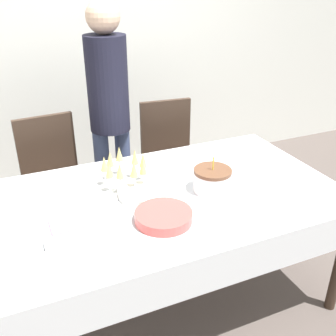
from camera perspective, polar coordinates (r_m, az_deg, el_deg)
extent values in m
plane|color=#564C47|center=(2.56, -1.09, -18.38)|extent=(12.00, 12.00, 0.00)
cube|color=silver|center=(3.58, -13.09, 18.54)|extent=(8.00, 0.05, 2.70)
cube|color=white|center=(2.11, -1.26, -4.40)|extent=(1.94, 1.06, 0.03)
cube|color=white|center=(2.16, -1.24, -6.44)|extent=(1.97, 1.09, 0.21)
cylinder|color=#38281E|center=(3.04, 11.33, -2.58)|extent=(0.06, 0.06, 0.71)
cube|color=#38281E|center=(2.83, -15.54, -3.86)|extent=(0.46, 0.46, 0.04)
cube|color=#38281E|center=(2.89, -17.14, 2.51)|extent=(0.40, 0.07, 0.50)
cylinder|color=#38281E|center=(2.84, -10.54, -8.51)|extent=(0.04, 0.04, 0.40)
cylinder|color=#38281E|center=(2.78, -17.66, -10.30)|extent=(0.04, 0.04, 0.40)
cylinder|color=#38281E|center=(3.13, -12.71, -5.10)|extent=(0.04, 0.04, 0.40)
cylinder|color=#38281E|center=(3.08, -19.14, -6.64)|extent=(0.04, 0.04, 0.40)
cube|color=#38281E|center=(3.04, 0.77, -0.65)|extent=(0.46, 0.46, 0.04)
cube|color=#38281E|center=(3.09, -0.36, 5.35)|extent=(0.40, 0.07, 0.50)
cylinder|color=#38281E|center=(3.06, 5.05, -5.31)|extent=(0.04, 0.04, 0.40)
cylinder|color=#38281E|center=(2.95, -1.44, -6.48)|extent=(0.04, 0.04, 0.40)
cylinder|color=#38281E|center=(3.35, 2.66, -2.23)|extent=(0.04, 0.04, 0.40)
cylinder|color=#38281E|center=(3.25, -3.30, -3.18)|extent=(0.04, 0.04, 0.40)
cylinder|color=white|center=(2.15, 6.43, -1.92)|extent=(0.20, 0.20, 0.11)
cylinder|color=brown|center=(2.12, 6.51, -0.43)|extent=(0.21, 0.21, 0.02)
cylinder|color=yellow|center=(2.10, 6.57, 0.52)|extent=(0.01, 0.01, 0.06)
sphere|color=#F9CC4C|center=(2.09, 6.62, 1.45)|extent=(0.01, 0.01, 0.01)
cylinder|color=silver|center=(2.22, -6.22, -2.37)|extent=(0.35, 0.35, 0.01)
cylinder|color=silver|center=(2.25, -3.54, -1.77)|extent=(0.05, 0.05, 0.00)
cylinder|color=silver|center=(2.23, -3.57, -0.76)|extent=(0.01, 0.01, 0.08)
cone|color=#E0CC72|center=(2.19, -3.63, 1.22)|extent=(0.04, 0.04, 0.08)
cylinder|color=silver|center=(2.29, -4.71, -1.30)|extent=(0.05, 0.05, 0.00)
cylinder|color=silver|center=(2.27, -4.75, -0.30)|extent=(0.01, 0.01, 0.08)
cone|color=#E0CC72|center=(2.23, -4.83, 1.65)|extent=(0.04, 0.04, 0.08)
cylinder|color=silver|center=(2.33, -6.92, -0.81)|extent=(0.05, 0.05, 0.00)
cylinder|color=silver|center=(2.31, -6.98, 0.17)|extent=(0.01, 0.01, 0.08)
cone|color=#E0CC72|center=(2.28, -7.09, 2.09)|extent=(0.04, 0.04, 0.08)
cylinder|color=silver|center=(2.28, -8.19, -1.63)|extent=(0.05, 0.05, 0.00)
cylinder|color=silver|center=(2.25, -8.27, -0.64)|extent=(0.01, 0.01, 0.08)
cone|color=#E0CC72|center=(2.22, -8.41, 1.32)|extent=(0.04, 0.04, 0.08)
cylinder|color=silver|center=(2.23, -8.99, -2.38)|extent=(0.05, 0.05, 0.00)
cylinder|color=silver|center=(2.20, -9.08, -1.36)|extent=(0.01, 0.01, 0.08)
cone|color=#E0CC72|center=(2.17, -9.23, 0.62)|extent=(0.04, 0.04, 0.08)
cylinder|color=silver|center=(2.16, -8.30, -3.29)|extent=(0.05, 0.05, 0.00)
cylinder|color=silver|center=(2.14, -8.37, -2.26)|extent=(0.01, 0.01, 0.08)
cone|color=#E0CC72|center=(2.10, -8.53, -0.22)|extent=(0.04, 0.04, 0.08)
cylinder|color=silver|center=(2.14, -6.83, -3.50)|extent=(0.05, 0.05, 0.00)
cylinder|color=silver|center=(2.12, -6.89, -2.46)|extent=(0.01, 0.01, 0.08)
cone|color=#E0CC72|center=(2.08, -7.02, -0.41)|extent=(0.04, 0.04, 0.08)
cylinder|color=silver|center=(2.15, -4.83, -3.24)|extent=(0.05, 0.05, 0.00)
cylinder|color=silver|center=(2.13, -4.87, -2.20)|extent=(0.01, 0.01, 0.08)
cone|color=#E0CC72|center=(2.09, -4.96, -0.16)|extent=(0.04, 0.04, 0.08)
cylinder|color=silver|center=(2.17, -3.54, -2.86)|extent=(0.05, 0.05, 0.00)
cylinder|color=silver|center=(2.15, -3.58, -1.83)|extent=(0.01, 0.01, 0.08)
cone|color=#E0CC72|center=(2.11, -3.64, 0.21)|extent=(0.04, 0.04, 0.08)
cylinder|color=#CC4C47|center=(1.91, -0.65, -7.57)|extent=(0.28, 0.28, 0.01)
cylinder|color=#CC4C47|center=(1.90, -0.65, -7.40)|extent=(0.28, 0.28, 0.01)
cylinder|color=#CC4C47|center=(1.90, -0.65, -7.22)|extent=(0.28, 0.28, 0.01)
cylinder|color=#CC4C47|center=(1.89, -0.65, -7.05)|extent=(0.28, 0.28, 0.01)
cylinder|color=#CC4C47|center=(1.89, -0.65, -6.87)|extent=(0.28, 0.28, 0.01)
cylinder|color=#CC4C47|center=(1.89, -0.65, -6.69)|extent=(0.28, 0.28, 0.01)
cylinder|color=#CC4C47|center=(1.88, -0.65, -6.51)|extent=(0.28, 0.28, 0.01)
cylinder|color=silver|center=(2.11, -4.10, -3.99)|extent=(0.23, 0.23, 0.01)
cylinder|color=silver|center=(2.10, -4.11, -3.82)|extent=(0.23, 0.23, 0.01)
cylinder|color=silver|center=(2.10, -4.12, -3.66)|extent=(0.23, 0.23, 0.01)
cylinder|color=silver|center=(2.10, -4.12, -3.49)|extent=(0.23, 0.23, 0.01)
cylinder|color=silver|center=(2.09, -4.13, -3.33)|extent=(0.23, 0.23, 0.01)
cube|color=silver|center=(2.02, 8.44, -5.79)|extent=(0.28, 0.13, 0.00)
cube|color=silver|center=(1.82, -14.84, -10.27)|extent=(0.17, 0.06, 0.02)
cube|color=pink|center=(1.94, -14.60, -7.72)|extent=(0.15, 0.15, 0.01)
cylinder|color=#3F4C72|center=(2.98, -9.29, -1.92)|extent=(0.11, 0.11, 0.81)
cylinder|color=#3F4C72|center=(3.02, -6.36, -1.35)|extent=(0.11, 0.11, 0.81)
cylinder|color=black|center=(2.73, -8.76, 11.91)|extent=(0.28, 0.28, 0.64)
sphere|color=#D8B293|center=(2.66, -9.44, 20.90)|extent=(0.22, 0.22, 0.22)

